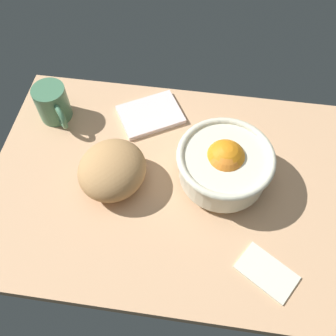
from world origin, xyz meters
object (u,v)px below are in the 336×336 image
object	(u,v)px
mug	(53,104)
bread_loaf	(112,170)
napkin_folded	(150,115)
fruit_bowl	(224,163)
napkin_spare	(267,272)

from	to	relation	value
mug	bread_loaf	bearing A→B (deg)	-41.96
mug	napkin_folded	bearing A→B (deg)	7.98
fruit_bowl	napkin_folded	size ratio (longest dim) A/B	1.39
fruit_bowl	napkin_spare	xyz separation A→B (cm)	(10.35, -20.39, -5.85)
bread_loaf	napkin_folded	bearing A→B (deg)	76.36
bread_loaf	mug	distance (cm)	24.98
napkin_folded	napkin_spare	size ratio (longest dim) A/B	1.32
napkin_spare	mug	distance (cm)	62.31
fruit_bowl	mug	world-z (taller)	fruit_bowl
bread_loaf	mug	xyz separation A→B (cm)	(-18.58, 16.70, -0.22)
fruit_bowl	bread_loaf	distance (cm)	24.20
bread_loaf	napkin_spare	size ratio (longest dim) A/B	1.37
fruit_bowl	napkin_spare	bearing A→B (deg)	-63.09
napkin_folded	mug	size ratio (longest dim) A/B	1.39
fruit_bowl	mug	bearing A→B (deg)	163.49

